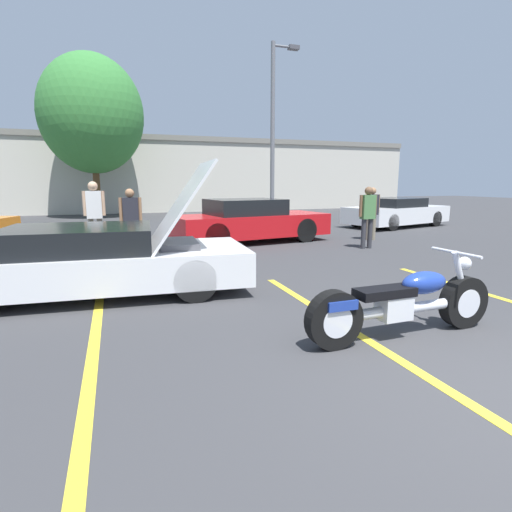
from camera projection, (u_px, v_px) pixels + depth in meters
The scene contains 13 objects.
parking_stripe_foreground at pixel (90, 380), 3.53m from camera, with size 0.12×5.84×0.01m, color yellow.
parking_stripe_middle at pixel (366, 339), 4.46m from camera, with size 0.12×5.84×0.01m, color yellow.
far_building at pixel (166, 173), 24.91m from camera, with size 32.00×4.20×4.40m.
light_pole at pixel (274, 126), 16.63m from camera, with size 1.21×0.28×7.32m.
tree_background at pixel (92, 115), 19.10m from camera, with size 4.83×4.83×7.72m.
motorcycle at pixel (403, 304), 4.47m from camera, with size 2.43×0.70×0.95m.
show_car_hood_open at pixel (95, 260), 6.20m from camera, with size 4.84×2.19×2.06m.
parked_car_mid_row at pixel (249, 221), 11.68m from camera, with size 4.75×2.45×1.26m.
parked_car_right_row at pixel (396, 213), 15.82m from camera, with size 4.71×2.91×1.14m.
spectator_near_motorcycle at pixel (94, 210), 9.86m from camera, with size 0.52×0.23×1.76m.
spectator_by_show_car at pixel (368, 212), 10.46m from camera, with size 0.52×0.21×1.62m.
spectator_midground at pixel (131, 216), 9.47m from camera, with size 0.52×0.21×1.59m.
spectator_far_lot at pixel (372, 209), 12.01m from camera, with size 0.52×0.21×1.58m.
Camera 1 is at (-3.08, -2.05, 1.73)m, focal length 28.00 mm.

